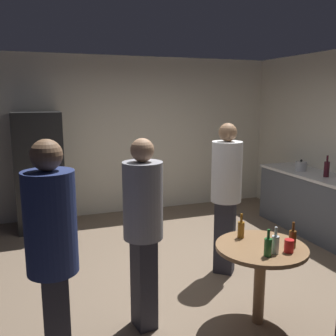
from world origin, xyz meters
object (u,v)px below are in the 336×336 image
object	(u,v)px
beer_bottle_amber	(241,229)
plastic_cup_red	(289,246)
beer_bottle_green	(268,246)
person_in_navy_shirt	(52,248)
beer_bottle_clear	(275,244)
kettle	(301,166)
person_in_white_shirt	(226,187)
beer_bottle_brown	(292,238)
refrigerator	(40,171)
person_in_gray_shirt	(143,220)
foreground_table	(261,257)
wine_bottle_on_counter	(327,169)

from	to	relation	value
beer_bottle_amber	plastic_cup_red	distance (m)	0.47
beer_bottle_amber	beer_bottle_green	distance (m)	0.43
beer_bottle_amber	person_in_navy_shirt	xyz separation A→B (m)	(-1.68, -0.40, 0.22)
beer_bottle_clear	kettle	bearing A→B (deg)	47.09
kettle	person_in_white_shirt	xyz separation A→B (m)	(-1.84, -0.99, 0.05)
beer_bottle_brown	beer_bottle_clear	distance (m)	0.22
plastic_cup_red	kettle	bearing A→B (deg)	49.16
refrigerator	beer_bottle_brown	size ratio (longest dim) A/B	7.83
kettle	beer_bottle_clear	world-z (taller)	kettle
refrigerator	plastic_cup_red	size ratio (longest dim) A/B	16.36
refrigerator	person_in_gray_shirt	xyz separation A→B (m)	(0.78, -3.01, 0.09)
plastic_cup_red	person_in_navy_shirt	size ratio (longest dim) A/B	0.06
beer_bottle_clear	plastic_cup_red	size ratio (longest dim) A/B	2.09
kettle	foreground_table	xyz separation A→B (m)	(-2.03, -1.99, -0.34)
refrigerator	foreground_table	bearing A→B (deg)	-61.94
person_in_gray_shirt	plastic_cup_red	bearing A→B (deg)	-32.14
person_in_navy_shirt	beer_bottle_amber	bearing A→B (deg)	12.48
person_in_white_shirt	person_in_navy_shirt	bearing A→B (deg)	-18.35
kettle	person_in_gray_shirt	bearing A→B (deg)	-150.71
refrigerator	person_in_gray_shirt	world-z (taller)	refrigerator
wine_bottle_on_counter	kettle	bearing A→B (deg)	93.64
refrigerator	beer_bottle_clear	size ratio (longest dim) A/B	7.83
foreground_table	person_in_navy_shirt	distance (m)	1.80
foreground_table	beer_bottle_amber	bearing A→B (deg)	106.60
beer_bottle_clear	wine_bottle_on_counter	bearing A→B (deg)	39.19
beer_bottle_amber	plastic_cup_red	size ratio (longest dim) A/B	2.09
kettle	beer_bottle_amber	distance (m)	2.74
beer_bottle_brown	person_in_gray_shirt	xyz separation A→B (m)	(-1.22, 0.42, 0.17)
refrigerator	kettle	world-z (taller)	refrigerator
refrigerator	beer_bottle_green	xyz separation A→B (m)	(1.69, -3.51, -0.08)
beer_bottle_amber	beer_bottle_brown	distance (m)	0.46
beer_bottle_clear	plastic_cup_red	world-z (taller)	beer_bottle_clear
beer_bottle_amber	person_in_white_shirt	xyz separation A→B (m)	(0.25, 0.76, 0.20)
beer_bottle_green	foreground_table	bearing A→B (deg)	69.35
beer_bottle_clear	foreground_table	bearing A→B (deg)	95.12
person_in_gray_shirt	beer_bottle_green	bearing A→B (deg)	-37.32
wine_bottle_on_counter	refrigerator	bearing A→B (deg)	154.57
foreground_table	wine_bottle_on_counter	bearing A→B (deg)	35.94
person_in_white_shirt	person_in_navy_shirt	xyz separation A→B (m)	(-1.94, -1.17, 0.01)
foreground_table	person_in_navy_shirt	bearing A→B (deg)	-174.47
kettle	plastic_cup_red	distance (m)	2.89
beer_bottle_brown	person_in_navy_shirt	distance (m)	1.99
foreground_table	person_in_navy_shirt	size ratio (longest dim) A/B	0.45
beer_bottle_clear	person_in_white_shirt	bearing A→B (deg)	81.71
beer_bottle_amber	person_in_navy_shirt	bearing A→B (deg)	-166.57
beer_bottle_amber	refrigerator	bearing A→B (deg)	118.84
refrigerator	beer_bottle_clear	xyz separation A→B (m)	(1.78, -3.48, -0.08)
beer_bottle_green	beer_bottle_amber	bearing A→B (deg)	89.16
beer_bottle_clear	plastic_cup_red	distance (m)	0.13
person_in_gray_shirt	person_in_navy_shirt	xyz separation A→B (m)	(-0.76, -0.47, 0.05)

